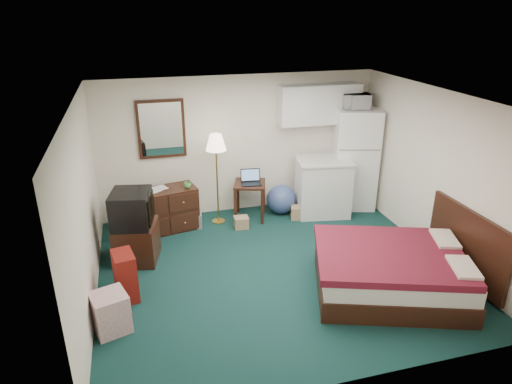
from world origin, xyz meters
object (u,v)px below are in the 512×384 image
object	(u,v)px
dresser	(164,210)
kitchen_counter	(323,188)
suitcase	(125,276)
desk	(250,200)
fridge	(354,158)
floor_lamp	(217,180)
bed	(391,272)
tv_stand	(137,242)

from	to	relation	value
dresser	kitchen_counter	size ratio (longest dim) A/B	1.08
suitcase	kitchen_counter	bearing A→B (deg)	16.38
dresser	desk	distance (m)	1.52
dresser	fridge	size ratio (longest dim) A/B	0.58
floor_lamp	desk	size ratio (longest dim) A/B	2.37
floor_lamp	desk	distance (m)	0.75
kitchen_counter	fridge	xyz separation A→B (m)	(0.71, 0.23, 0.43)
desk	kitchen_counter	world-z (taller)	kitchen_counter
desk	suitcase	distance (m)	2.92
bed	tv_stand	size ratio (longest dim) A/B	2.95
fridge	suitcase	distance (m)	4.72
dresser	suitcase	size ratio (longest dim) A/B	1.66
bed	kitchen_counter	bearing A→B (deg)	106.77
fridge	suitcase	world-z (taller)	fridge
desk	suitcase	world-z (taller)	desk
kitchen_counter	suitcase	xyz separation A→B (m)	(-3.52, -1.79, -0.17)
suitcase	floor_lamp	bearing A→B (deg)	39.72
kitchen_counter	suitcase	world-z (taller)	kitchen_counter
desk	tv_stand	bearing A→B (deg)	-135.39
bed	suitcase	world-z (taller)	suitcase
suitcase	fridge	bearing A→B (deg)	14.96
floor_lamp	desk	xyz separation A→B (m)	(0.58, 0.02, -0.47)
floor_lamp	bed	bearing A→B (deg)	-56.28
floor_lamp	fridge	bearing A→B (deg)	2.08
desk	suitcase	xyz separation A→B (m)	(-2.18, -1.94, -0.01)
kitchen_counter	tv_stand	world-z (taller)	kitchen_counter
dresser	kitchen_counter	bearing A→B (deg)	-12.88
fridge	tv_stand	size ratio (longest dim) A/B	2.90
kitchen_counter	bed	bearing A→B (deg)	-83.04
desk	tv_stand	xyz separation A→B (m)	(-2.01, -0.97, -0.04)
bed	floor_lamp	bearing A→B (deg)	142.91
desk	bed	world-z (taller)	desk
fridge	bed	distance (m)	3.00
bed	tv_stand	world-z (taller)	bed
floor_lamp	kitchen_counter	distance (m)	1.95
tv_stand	suitcase	bearing A→B (deg)	-87.04
desk	bed	distance (m)	3.00
dresser	floor_lamp	bearing A→B (deg)	-7.51
tv_stand	floor_lamp	bearing A→B (deg)	46.85
dresser	kitchen_counter	world-z (taller)	kitchen_counter
tv_stand	desk	bearing A→B (deg)	38.84
fridge	bed	bearing A→B (deg)	-90.72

